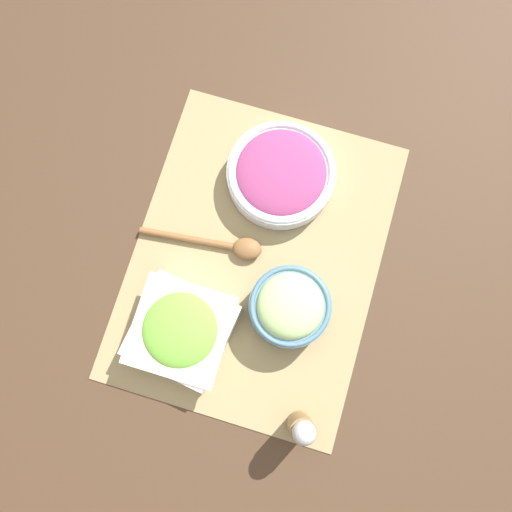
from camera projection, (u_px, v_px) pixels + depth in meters
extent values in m
plane|color=#422D1E|center=(256.00, 260.00, 0.88)|extent=(3.00, 3.00, 0.00)
cube|color=#937F56|center=(256.00, 259.00, 0.88)|extent=(0.56, 0.43, 0.00)
cube|color=white|center=(182.00, 330.00, 0.83)|extent=(0.17, 0.17, 0.05)
cube|color=white|center=(180.00, 330.00, 0.81)|extent=(0.15, 0.15, 0.00)
ellipsoid|color=#6BAD38|center=(180.00, 330.00, 0.81)|extent=(0.13, 0.13, 0.04)
cylinder|color=silver|center=(282.00, 176.00, 0.89)|extent=(0.19, 0.19, 0.04)
torus|color=silver|center=(283.00, 172.00, 0.87)|extent=(0.19, 0.19, 0.01)
ellipsoid|color=#93386B|center=(283.00, 172.00, 0.87)|extent=(0.16, 0.16, 0.03)
cylinder|color=slate|center=(289.00, 307.00, 0.84)|extent=(0.14, 0.14, 0.06)
torus|color=slate|center=(290.00, 306.00, 0.81)|extent=(0.13, 0.13, 0.01)
ellipsoid|color=#A8CC7F|center=(290.00, 306.00, 0.81)|extent=(0.11, 0.11, 0.05)
cylinder|color=brown|center=(190.00, 239.00, 0.88)|extent=(0.03, 0.18, 0.01)
ellipsoid|color=brown|center=(247.00, 249.00, 0.87)|extent=(0.04, 0.05, 0.02)
cylinder|color=olive|center=(301.00, 428.00, 0.79)|extent=(0.04, 0.04, 0.09)
sphere|color=#B2B2B7|center=(304.00, 433.00, 0.74)|extent=(0.04, 0.04, 0.04)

